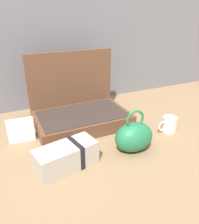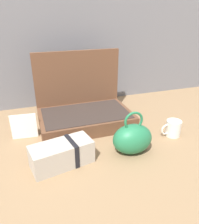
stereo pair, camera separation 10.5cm
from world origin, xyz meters
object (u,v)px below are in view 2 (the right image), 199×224
Objects in this scene: coffee_mug at (173,128)px; open_suitcase at (84,109)px; cream_toiletry_bag at (63,154)px; info_card_left at (24,126)px; teal_pouch_handbag at (132,138)px.

open_suitcase is at bearing 143.02° from coffee_mug.
open_suitcase reaches higher than cream_toiletry_bag.
info_card_left is at bearing -166.38° from open_suitcase.
open_suitcase is 0.41m from cream_toiletry_bag.
teal_pouch_handbag is at bearing -2.57° from cream_toiletry_bag.
open_suitcase reaches higher than coffee_mug.
info_card_left is (-0.15, 0.28, 0.02)m from cream_toiletry_bag.
open_suitcase is 2.48× the size of teal_pouch_handbag.
cream_toiletry_bag is at bearing -174.67° from coffee_mug.
coffee_mug is at bearing 14.31° from teal_pouch_handbag.
cream_toiletry_bag is at bearing -117.55° from open_suitcase.
open_suitcase reaches higher than teal_pouch_handbag.
teal_pouch_handbag is (0.13, -0.38, -0.01)m from open_suitcase.
teal_pouch_handbag is 1.86× the size of coffee_mug.
cream_toiletry_bag is at bearing -56.50° from info_card_left.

